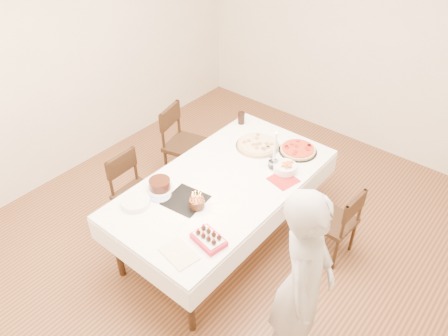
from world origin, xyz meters
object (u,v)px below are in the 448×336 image
Objects in this scene: pasta_bowl at (285,168)px; layer_cake at (160,185)px; dining_table at (224,211)px; pizza_pepperoni at (298,150)px; chair_right_savory at (333,221)px; chair_left_savory at (187,145)px; taper_candle at (275,150)px; person at (303,285)px; cola_glass at (241,118)px; pizza_white at (258,145)px; birthday_cake at (197,200)px; chair_left_dessert at (138,195)px; strawberry_box at (209,239)px.

layer_cake is (-0.71, -0.91, 0.01)m from pasta_bowl.
pizza_pepperoni reaches higher than dining_table.
layer_cake reaches higher than pasta_bowl.
chair_right_savory is 1.83m from chair_left_savory.
chair_right_savory is 0.86m from taper_candle.
cola_glass is (-1.65, 1.44, 0.00)m from person.
pizza_white is 0.40m from pizza_pepperoni.
chair_right_savory is at bearing -14.44° from cola_glass.
birthday_cake is (0.13, -1.04, 0.06)m from pizza_white.
chair_left_savory is 1.07× the size of chair_left_dessert.
taper_candle reaches higher than cola_glass.
taper_candle is (-0.04, -0.37, 0.18)m from pizza_pepperoni.
chair_left_dessert reaches higher than dining_table.
pasta_bowl reaches higher than strawberry_box.
person is at bearing 5.12° from strawberry_box.
taper_candle is 3.07× the size of cola_glass.
birthday_cake is (0.05, -0.41, 0.46)m from dining_table.
chair_left_dessert is (0.20, -0.90, -0.03)m from chair_left_savory.
cola_glass is 0.56× the size of layer_cake.
birthday_cake reaches higher than pasta_bowl.
chair_left_dessert is 1.45m from pasta_bowl.
chair_left_dessert is 2.24× the size of pizza_pepperoni.
strawberry_box is at bearing -69.93° from pizza_white.
pizza_pepperoni is 0.41m from taper_candle.
chair_left_savory is 6.48× the size of birthday_cake.
pizza_white is 1.08× the size of taper_candle.
chair_left_savory is at bearing -171.57° from pizza_white.
strawberry_box is (0.46, -1.27, 0.01)m from pizza_white.
layer_cake is at bearing -175.66° from birthday_cake.
pizza_white is at bearing 176.99° from chair_right_savory.
chair_left_dessert is 1.98m from person.
pasta_bowl reaches higher than chair_right_savory.
cola_glass is at bearing -156.19° from chair_left_savory.
cola_glass is (-0.82, 0.41, 0.02)m from pasta_bowl.
person is 1.13m from birthday_cake.
pizza_pepperoni is at bearing 102.03° from pasta_bowl.
chair_left_dessert is at bearing 174.08° from layer_cake.
dining_table is at bearing 43.87° from person.
pizza_pepperoni is (0.35, 0.19, 0.00)m from pizza_white.
chair_left_savory is at bearing 178.55° from pasta_bowl.
layer_cake is (-0.28, -1.07, 0.03)m from pizza_white.
pizza_white and pizza_pepperoni have the same top height.
pizza_white is 1.35m from strawberry_box.
pizza_white is (-0.08, 0.63, 0.40)m from dining_table.
cola_glass is (-0.71, 0.42, -0.14)m from taper_candle.
cola_glass is at bearing 118.82° from dining_table.
strawberry_box is at bearing -109.81° from chair_right_savory.
dining_table is at bearing -117.20° from taper_candle.
person is (1.17, -0.57, 0.44)m from dining_table.
pizza_white is 3.31× the size of cola_glass.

